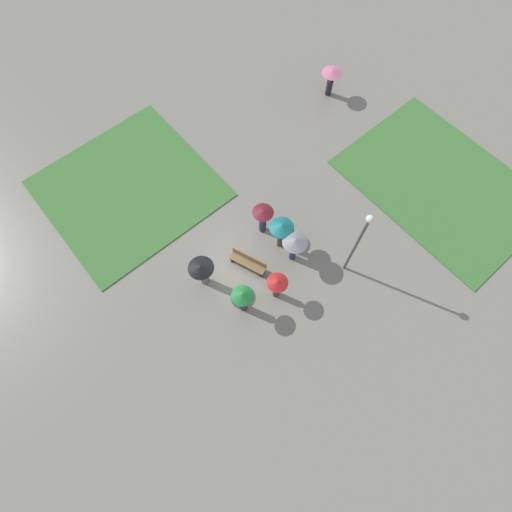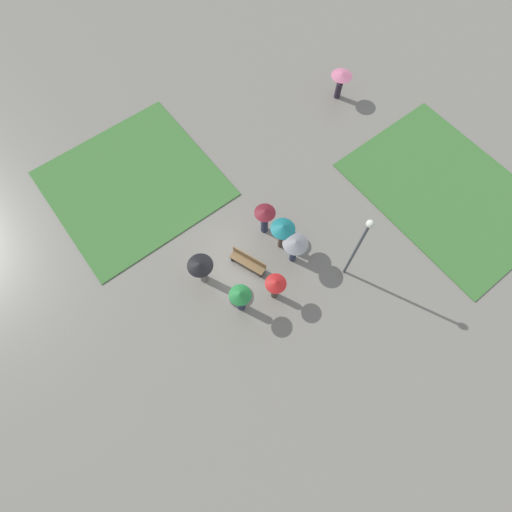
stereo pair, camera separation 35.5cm
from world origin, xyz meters
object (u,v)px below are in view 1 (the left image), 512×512
(lamp_post, at_px, (359,239))
(crowd_person_maroon, at_px, (263,217))
(crowd_person_black, at_px, (202,271))
(lone_walker_far_path, at_px, (331,77))
(park_bench, at_px, (248,261))
(crowd_person_green, at_px, (243,298))
(crowd_person_red, at_px, (277,285))
(crowd_person_grey, at_px, (295,244))
(crowd_person_teal, at_px, (282,229))

(lamp_post, bearing_deg, crowd_person_maroon, -158.44)
(crowd_person_black, bearing_deg, lone_walker_far_path, -115.95)
(park_bench, height_order, crowd_person_green, crowd_person_green)
(park_bench, bearing_deg, crowd_person_black, -129.80)
(crowd_person_red, distance_m, crowd_person_black, 3.38)
(crowd_person_green, xyz_separation_m, crowd_person_red, (0.48, 1.54, -0.12))
(lamp_post, bearing_deg, crowd_person_grey, -143.09)
(crowd_person_maroon, distance_m, crowd_person_teal, 1.20)
(park_bench, relative_size, lone_walker_far_path, 1.07)
(crowd_person_teal, bearing_deg, crowd_person_black, -175.28)
(crowd_person_green, xyz_separation_m, crowd_person_maroon, (-2.49, 3.29, -0.11))
(crowd_person_teal, bearing_deg, crowd_person_green, -142.04)
(lamp_post, bearing_deg, crowd_person_teal, -152.89)
(crowd_person_black, bearing_deg, crowd_person_teal, -148.04)
(lamp_post, relative_size, crowd_person_red, 2.79)
(lamp_post, height_order, crowd_person_green, lamp_post)
(crowd_person_grey, relative_size, lone_walker_far_path, 1.14)
(lone_walker_far_path, bearing_deg, crowd_person_teal, 46.59)
(crowd_person_teal, bearing_deg, crowd_person_grey, -74.45)
(crowd_person_black, bearing_deg, crowd_person_green, 148.27)
(crowd_person_green, relative_size, crowd_person_grey, 1.03)
(park_bench, distance_m, crowd_person_green, 2.29)
(park_bench, xyz_separation_m, crowd_person_black, (-0.71, -2.07, 0.82))
(crowd_person_green, height_order, crowd_person_grey, crowd_person_green)
(crowd_person_grey, bearing_deg, crowd_person_teal, 95.85)
(crowd_person_black, relative_size, lone_walker_far_path, 1.08)
(crowd_person_teal, xyz_separation_m, crowd_person_grey, (0.91, -0.02, -0.05))
(lamp_post, distance_m, crowd_person_maroon, 4.78)
(crowd_person_red, relative_size, crowd_person_teal, 0.88)
(crowd_person_black, distance_m, crowd_person_grey, 4.32)
(crowd_person_black, bearing_deg, crowd_person_maroon, -131.29)
(crowd_person_red, bearing_deg, crowd_person_grey, -76.33)
(crowd_person_red, xyz_separation_m, crowd_person_grey, (-0.90, 1.85, 0.23))
(crowd_person_black, relative_size, crowd_person_teal, 0.92)
(park_bench, bearing_deg, crowd_person_green, -66.95)
(lamp_post, bearing_deg, crowd_person_green, -108.13)
(crowd_person_teal, relative_size, lone_walker_far_path, 1.18)
(crowd_person_maroon, distance_m, lone_walker_far_path, 9.86)
(lamp_post, bearing_deg, crowd_person_red, -108.50)
(crowd_person_maroon, bearing_deg, crowd_person_teal, -34.89)
(crowd_person_maroon, bearing_deg, lamp_post, -19.02)
(park_bench, bearing_deg, crowd_person_red, -19.91)
(crowd_person_red, height_order, crowd_person_maroon, crowd_person_maroon)
(lone_walker_far_path, bearing_deg, lamp_post, 63.80)
(crowd_person_green, xyz_separation_m, lone_walker_far_path, (-6.82, 12.15, -0.14))
(crowd_person_green, relative_size, crowd_person_teal, 0.99)
(crowd_person_green, distance_m, crowd_person_red, 1.62)
(crowd_person_green, height_order, lone_walker_far_path, crowd_person_green)
(lamp_post, xyz_separation_m, crowd_person_red, (-1.13, -3.37, -1.86))
(crowd_person_green, bearing_deg, crowd_person_teal, -7.70)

